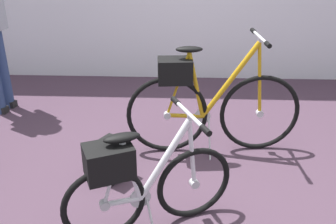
% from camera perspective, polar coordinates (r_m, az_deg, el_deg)
% --- Properties ---
extents(ground_plane, '(7.84, 7.84, 0.00)m').
position_cam_1_polar(ground_plane, '(3.06, 0.91, -10.66)').
color(ground_plane, '#473342').
extents(folding_bike_foreground, '(1.06, 0.61, 0.81)m').
position_cam_1_polar(folding_bike_foreground, '(2.44, -4.26, -10.12)').
color(folding_bike_foreground, black).
rests_on(folding_bike_foreground, ground_plane).
extents(display_bike_left, '(1.51, 0.53, 1.05)m').
position_cam_1_polar(display_bike_left, '(3.31, 5.71, 1.40)').
color(display_bike_left, black).
rests_on(display_bike_left, ground_plane).
extents(handbag_on_floor, '(0.31, 0.31, 0.31)m').
position_cam_1_polar(handbag_on_floor, '(3.10, -8.51, -7.02)').
color(handbag_on_floor, black).
rests_on(handbag_on_floor, ground_plane).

